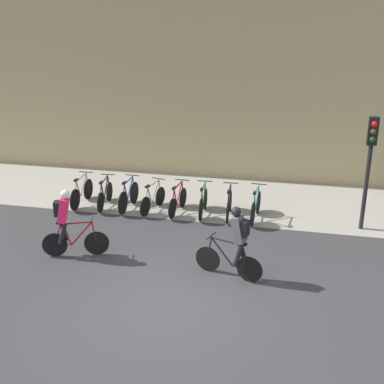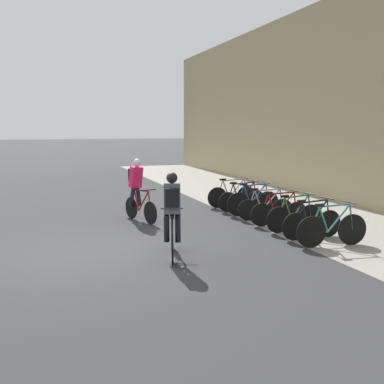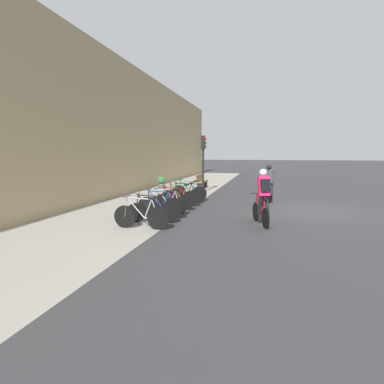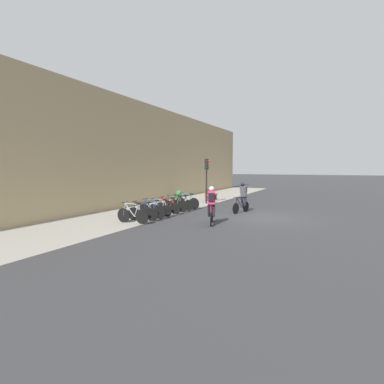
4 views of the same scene
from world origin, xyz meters
name	(u,v)px [view 1 (image 1 of 4)]	position (x,y,z in m)	size (l,w,h in m)	color
ground	(170,306)	(0.00, 0.00, 0.00)	(200.00, 200.00, 0.00)	#333335
kerb_strip	(223,197)	(0.00, 6.75, 0.00)	(44.00, 4.50, 0.01)	gray
building_facade	(237,81)	(0.00, 9.30, 3.58)	(44.00, 0.60, 7.17)	tan
cyclist_pink	(67,221)	(-3.08, 1.65, 0.95)	(1.59, 0.65, 1.75)	black
cyclist_grey	(236,241)	(1.15, 1.45, 0.95)	(1.62, 0.61, 1.75)	black
parked_bike_0	(82,193)	(-4.34, 5.09, 0.41)	(0.46, 1.73, 0.98)	black
parked_bike_1	(105,195)	(-3.54, 5.09, 0.39)	(0.46, 1.66, 0.95)	black
parked_bike_2	(129,196)	(-2.75, 5.09, 0.41)	(0.46, 1.68, 0.99)	black
parked_bike_3	(153,199)	(-1.95, 5.09, 0.38)	(0.47, 1.59, 0.94)	black
parked_bike_4	(178,201)	(-1.15, 5.09, 0.39)	(0.46, 1.63, 0.95)	black
parked_bike_5	(203,202)	(-0.35, 5.09, 0.40)	(0.46, 1.62, 0.97)	black
parked_bike_6	(229,205)	(0.45, 5.09, 0.39)	(0.46, 1.64, 0.96)	black
parked_bike_7	(256,206)	(1.25, 5.09, 0.41)	(0.46, 1.72, 0.99)	black
traffic_light_pole	(370,153)	(4.26, 5.05, 2.24)	(0.26, 0.30, 3.22)	black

